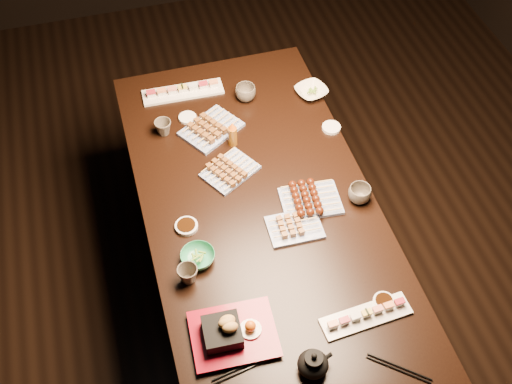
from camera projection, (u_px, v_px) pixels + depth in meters
ground at (285, 285)px, 3.15m from camera, size 5.00×5.00×0.00m
dining_table at (259, 258)px, 2.81m from camera, size 1.08×1.88×0.75m
sushi_platter_near at (366, 314)px, 2.19m from camera, size 0.33×0.11×0.04m
sushi_platter_far at (183, 89)px, 2.91m from camera, size 0.37×0.11×0.04m
yakitori_plate_center at (230, 168)px, 2.60m from camera, size 0.26×0.24×0.05m
yakitori_plate_right at (295, 225)px, 2.42m from camera, size 0.21×0.15×0.05m
yakitori_plate_left at (211, 125)px, 2.75m from camera, size 0.30×0.28×0.06m
tsukune_plate at (311, 198)px, 2.50m from camera, size 0.25×0.19×0.06m
edamame_bowl_green at (198, 257)px, 2.34m from camera, size 0.15×0.15×0.04m
edamame_bowl_cream at (311, 91)px, 2.91m from camera, size 0.17×0.17×0.03m
tempura_tray at (233, 329)px, 2.12m from camera, size 0.30×0.24×0.10m
teacup_near_left at (188, 275)px, 2.27m from camera, size 0.09×0.09×0.07m
teacup_mid_right at (360, 194)px, 2.50m from camera, size 0.10×0.10×0.07m
teacup_far_left at (163, 128)px, 2.74m from camera, size 0.07×0.07×0.07m
teacup_far_right at (246, 93)px, 2.88m from camera, size 0.11×0.11×0.07m
teapot at (313, 362)px, 2.04m from camera, size 0.14×0.14×0.10m
condiment_bottle at (232, 133)px, 2.68m from camera, size 0.05×0.05×0.12m
sauce_dish_west at (186, 226)px, 2.44m from camera, size 0.12×0.12×0.02m
sauce_dish_east at (331, 128)px, 2.78m from camera, size 0.09×0.09×0.01m
sauce_dish_se at (384, 301)px, 2.23m from camera, size 0.10×0.10×0.01m
sauce_dish_nw at (188, 118)px, 2.82m from camera, size 0.09×0.09×0.01m
chopsticks_near at (246, 367)px, 2.08m from camera, size 0.24×0.06×0.01m
chopsticks_se at (399, 368)px, 2.08m from camera, size 0.18×0.16×0.01m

